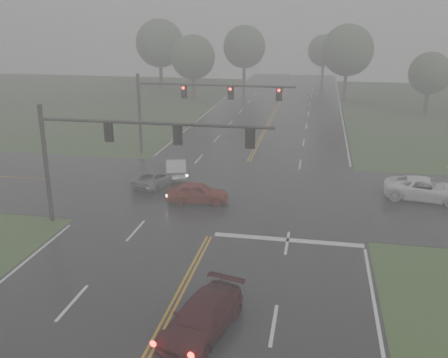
% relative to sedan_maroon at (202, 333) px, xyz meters
% --- Properties ---
extents(main_road, '(18.00, 160.00, 0.02)m').
position_rel_sedan_maroon_xyz_m(main_road, '(-1.71, 15.09, 0.00)').
color(main_road, black).
rests_on(main_road, ground).
extents(cross_street, '(120.00, 14.00, 0.02)m').
position_rel_sedan_maroon_xyz_m(cross_street, '(-1.71, 17.09, 0.00)').
color(cross_street, black).
rests_on(cross_street, ground).
extents(stop_bar, '(8.50, 0.50, 0.01)m').
position_rel_sedan_maroon_xyz_m(stop_bar, '(2.79, 9.49, 0.00)').
color(stop_bar, silver).
rests_on(stop_bar, ground).
extents(sedan_maroon, '(3.17, 5.32, 1.44)m').
position_rel_sedan_maroon_xyz_m(sedan_maroon, '(0.00, 0.00, 0.00)').
color(sedan_maroon, '#35090D').
rests_on(sedan_maroon, ground).
extents(sedan_red, '(4.41, 2.16, 1.45)m').
position_rel_sedan_maroon_xyz_m(sedan_red, '(-3.69, 14.42, 0.00)').
color(sedan_red, maroon).
rests_on(sedan_red, ground).
extents(sedan_silver, '(2.77, 4.65, 1.45)m').
position_rel_sedan_maroon_xyz_m(sedan_silver, '(-6.79, 19.79, 0.00)').
color(sedan_silver, '#B5B8BE').
rests_on(sedan_silver, ground).
extents(car_grey, '(3.15, 4.80, 1.23)m').
position_rel_sedan_maroon_xyz_m(car_grey, '(-7.58, 17.32, 0.00)').
color(car_grey, '#5B5D63').
rests_on(car_grey, ground).
extents(pickup_white, '(5.84, 3.33, 1.54)m').
position_rel_sedan_maroon_xyz_m(pickup_white, '(11.70, 17.97, 0.00)').
color(pickup_white, white).
rests_on(pickup_white, ground).
extents(signal_gantry_near, '(13.92, 0.32, 7.33)m').
position_rel_sedan_maroon_xyz_m(signal_gantry_near, '(-7.59, 9.65, 5.17)').
color(signal_gantry_near, black).
rests_on(signal_gantry_near, ground).
extents(signal_gantry_far, '(14.14, 0.37, 7.36)m').
position_rel_sedan_maroon_xyz_m(signal_gantry_far, '(-7.49, 26.00, 5.21)').
color(signal_gantry_far, black).
rests_on(signal_gantry_far, ground).
extents(tree_nw_a, '(6.60, 6.60, 9.69)m').
position_rel_sedan_maroon_xyz_m(tree_nw_a, '(-14.80, 57.32, 6.37)').
color(tree_nw_a, '#332821').
rests_on(tree_nw_a, ground).
extents(tree_ne_a, '(7.64, 7.64, 11.22)m').
position_rel_sedan_maroon_xyz_m(tree_ne_a, '(7.79, 61.66, 7.39)').
color(tree_ne_a, '#332821').
rests_on(tree_ne_a, ground).
extents(tree_n_mid, '(7.37, 7.37, 10.82)m').
position_rel_sedan_maroon_xyz_m(tree_n_mid, '(-9.28, 71.98, 7.12)').
color(tree_n_mid, '#332821').
rests_on(tree_n_mid, ground).
extents(tree_e_near, '(5.41, 5.41, 7.94)m').
position_rel_sedan_maroon_xyz_m(tree_e_near, '(17.88, 52.17, 5.22)').
color(tree_e_near, '#332821').
rests_on(tree_e_near, ground).
extents(tree_nw_b, '(8.09, 8.09, 11.89)m').
position_rel_sedan_maroon_xyz_m(tree_nw_b, '(-23.05, 67.07, 7.82)').
color(tree_nw_b, '#332821').
rests_on(tree_nw_b, ground).
extents(tree_n_far, '(6.11, 6.11, 8.98)m').
position_rel_sedan_maroon_xyz_m(tree_n_far, '(4.37, 83.63, 5.90)').
color(tree_n_far, '#332821').
rests_on(tree_n_far, ground).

